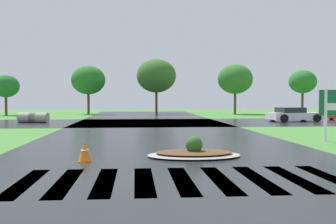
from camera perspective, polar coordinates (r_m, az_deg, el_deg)
The scene contains 8 objects.
asphalt_roadway at distance 14.87m, azimuth -0.47°, elevation -5.39°, with size 11.38×80.00×0.01m, color #232628.
asphalt_cross_road at distance 30.60m, azimuth -2.68°, elevation -1.54°, with size 90.00×10.24×0.01m, color #232628.
crosswalk_stripes at distance 9.41m, azimuth 2.09°, elevation -9.79°, with size 7.65×3.25×0.01m.
median_island at distance 13.02m, azimuth 3.78°, elevation -5.89°, with size 3.07×2.00×0.68m.
car_blue_compact at distance 33.68m, azimuth 17.67°, elevation -0.37°, with size 4.44×2.61×1.14m.
drainage_pipe_stack at distance 32.17m, azimuth -18.88°, elevation -0.78°, with size 2.43×1.25×0.78m.
traffic_cone at distance 12.28m, azimuth -11.94°, elevation -5.61°, with size 0.40×0.40×0.63m.
background_treeline at distance 46.63m, azimuth -6.69°, elevation 4.57°, with size 47.23×6.13×6.54m.
Camera 1 is at (-1.10, -4.71, 1.94)m, focal length 42.22 mm.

